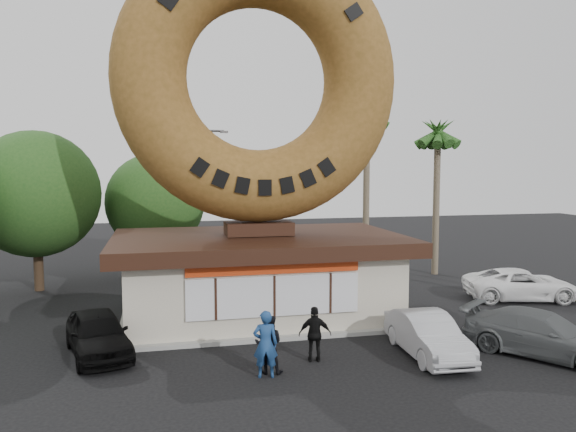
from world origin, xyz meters
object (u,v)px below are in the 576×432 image
(street_lamp, at_px, (195,193))
(person_right, at_px, (315,334))
(donut_shop, at_px, (259,273))
(car_white, at_px, (522,284))
(car_grey, at_px, (542,334))
(car_black, at_px, (98,333))
(giant_donut, at_px, (258,79))
(person_left, at_px, (265,344))
(person_center, at_px, (269,344))
(car_silver, at_px, (428,335))

(street_lamp, xyz_separation_m, person_right, (2.66, -15.37, -3.63))
(donut_shop, height_order, car_white, donut_shop)
(car_grey, bearing_deg, donut_shop, 103.20)
(street_lamp, distance_m, car_black, 14.38)
(street_lamp, bearing_deg, giant_donut, -79.49)
(person_left, distance_m, person_center, 0.37)
(car_black, bearing_deg, person_left, -46.26)
(donut_shop, height_order, street_lamp, street_lamp)
(giant_donut, bearing_deg, car_silver, -52.32)
(person_left, height_order, car_black, person_left)
(street_lamp, bearing_deg, person_left, -86.69)
(person_center, relative_size, car_grey, 0.35)
(giant_donut, xyz_separation_m, person_left, (-0.91, -6.30, -8.32))
(car_grey, relative_size, car_white, 0.97)
(street_lamp, bearing_deg, person_right, -80.18)
(donut_shop, bearing_deg, street_lamp, 100.50)
(giant_donut, bearing_deg, car_white, 1.00)
(car_silver, distance_m, car_white, 9.60)
(person_center, xyz_separation_m, car_white, (12.72, 6.20, -0.17))
(person_center, bearing_deg, car_silver, -159.62)
(donut_shop, xyz_separation_m, person_center, (-0.76, -5.97, -0.91))
(car_black, relative_size, car_silver, 1.01)
(person_left, xyz_separation_m, person_right, (1.72, 0.93, -0.11))
(person_right, xyz_separation_m, car_white, (11.16, 5.58, -0.17))
(person_right, bearing_deg, street_lamp, -68.23)
(giant_donut, xyz_separation_m, person_right, (0.81, -5.37, -8.43))
(person_left, height_order, person_right, person_left)
(giant_donut, distance_m, car_grey, 13.37)
(giant_donut, distance_m, car_silver, 11.22)
(giant_donut, bearing_deg, person_center, -97.22)
(person_left, height_order, car_silver, person_left)
(person_left, height_order, car_grey, person_left)
(person_left, bearing_deg, car_black, -23.91)
(giant_donut, xyz_separation_m, street_lamp, (-1.86, 10.00, -4.80))
(person_left, bearing_deg, donut_shop, -90.50)
(street_lamp, xyz_separation_m, car_black, (-3.89, -13.32, -3.77))
(giant_donut, height_order, person_center, giant_donut)
(donut_shop, distance_m, person_right, 5.49)
(person_right, relative_size, car_grey, 0.36)
(donut_shop, relative_size, car_grey, 2.33)
(car_silver, bearing_deg, person_left, -171.04)
(person_center, relative_size, car_silver, 0.42)
(person_center, distance_m, car_silver, 5.17)
(person_center, bearing_deg, car_white, -136.88)
(person_center, height_order, car_silver, person_center)
(car_black, distance_m, car_white, 18.06)
(giant_donut, xyz_separation_m, car_white, (11.96, 0.21, -8.60))
(giant_donut, relative_size, car_silver, 2.67)
(giant_donut, bearing_deg, donut_shop, -90.00)
(donut_shop, distance_m, giant_donut, 7.52)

